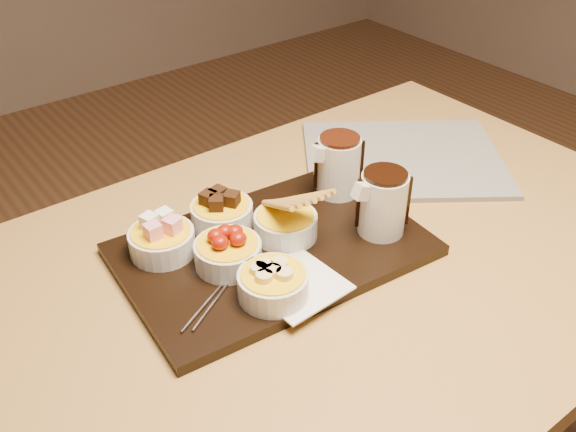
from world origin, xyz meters
TOP-DOWN VIEW (x-y plane):
  - dining_table at (0.00, 0.00)m, footprint 1.20×0.80m
  - serving_board at (-0.07, 0.06)m, footprint 0.48×0.34m
  - napkin at (-0.10, -0.04)m, footprint 0.13×0.13m
  - bowl_marshmallows at (-0.22, 0.14)m, footprint 0.10×0.10m
  - bowl_cake at (-0.10, 0.15)m, footprint 0.10×0.10m
  - bowl_strawberries at (-0.15, 0.06)m, footprint 0.10×0.10m
  - bowl_biscotti at (-0.04, 0.06)m, footprint 0.10×0.10m
  - bowl_bananas at (-0.14, -0.04)m, footprint 0.10×0.10m
  - pitcher_dark_chocolate at (0.09, -0.02)m, footprint 0.08×0.08m
  - pitcher_milk_chocolate at (0.11, 0.11)m, footprint 0.08×0.08m
  - fondue_skewers at (-0.17, 0.03)m, footprint 0.14×0.25m
  - newspaper at (0.30, 0.14)m, footprint 0.48×0.46m

SIDE VIEW (x-z plane):
  - dining_table at x=0.00m, z-range 0.28..1.03m
  - newspaper at x=0.30m, z-range 0.75..0.76m
  - serving_board at x=-0.07m, z-range 0.75..0.77m
  - napkin at x=-0.10m, z-range 0.77..0.77m
  - fondue_skewers at x=-0.17m, z-range 0.77..0.78m
  - bowl_marshmallows at x=-0.22m, z-range 0.77..0.81m
  - bowl_cake at x=-0.10m, z-range 0.77..0.81m
  - bowl_strawberries at x=-0.15m, z-range 0.77..0.81m
  - bowl_biscotti at x=-0.04m, z-range 0.77..0.81m
  - bowl_bananas at x=-0.14m, z-range 0.77..0.81m
  - pitcher_dark_chocolate at x=0.09m, z-range 0.77..0.87m
  - pitcher_milk_chocolate at x=0.11m, z-range 0.77..0.87m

